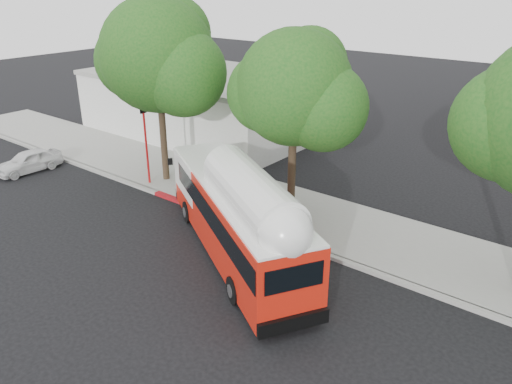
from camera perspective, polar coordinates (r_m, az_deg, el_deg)
ground at (r=19.04m, az=-3.93°, el=-9.98°), size 120.00×120.00×0.00m
sidewalk at (r=23.56m, az=6.65°, el=-2.91°), size 60.00×5.00×0.15m
curb_strip at (r=21.62m, az=2.98°, el=-5.33°), size 60.00×0.30×0.15m
red_curb_segment at (r=23.26m, az=-3.06°, el=-3.13°), size 10.00×0.32×0.16m
street_tree_left at (r=26.18m, az=-10.39°, el=14.57°), size 6.67×5.80×9.74m
street_tree_mid at (r=21.57m, az=5.38°, el=11.12°), size 5.75×5.00×8.62m
low_commercial_bldg at (r=36.66m, az=-5.85°, el=10.18°), size 16.20×10.20×4.25m
transit_bus at (r=19.77m, az=-2.31°, el=-3.10°), size 11.21×7.84×3.51m
parked_car at (r=31.80m, az=-24.56°, el=3.24°), size 3.81×1.70×1.27m
signal_pole at (r=27.10m, az=-12.41°, el=5.06°), size 0.12×0.40×4.25m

